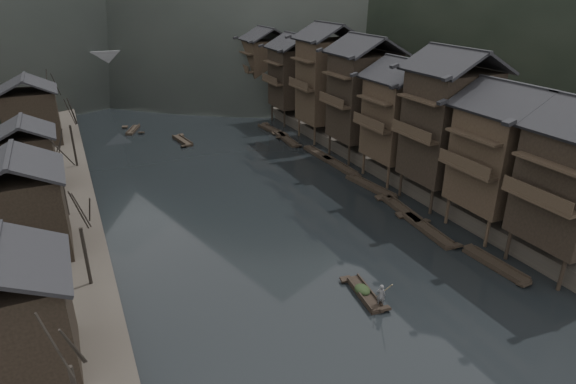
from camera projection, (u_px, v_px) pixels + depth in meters
water at (319, 265)px, 38.24m from camera, size 300.00×300.00×0.00m
right_bank at (386, 105)px, 84.69m from camera, size 40.00×200.00×1.80m
stilt_houses at (371, 89)px, 57.47m from camera, size 9.00×67.60×16.02m
left_houses at (24, 158)px, 44.75m from camera, size 8.10×53.20×8.73m
bare_trees at (64, 150)px, 44.94m from camera, size 3.56×60.55×7.11m
moored_sampans at (346, 174)px, 55.87m from camera, size 3.03×49.33×0.47m
midriver_boats at (139, 113)px, 82.29m from camera, size 7.79×42.76×0.45m
stone_bridge at (148, 67)px, 96.02m from camera, size 40.00×6.00×9.00m
hero_sampan at (364, 293)px, 34.38m from camera, size 1.54×4.79×0.43m
cargo_heap at (363, 286)px, 34.33m from camera, size 1.04×1.36×0.62m
boatman at (381, 292)px, 32.67m from camera, size 0.74×0.69×1.69m
bamboo_pole at (386, 262)px, 31.83m from camera, size 0.83×2.62×2.94m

